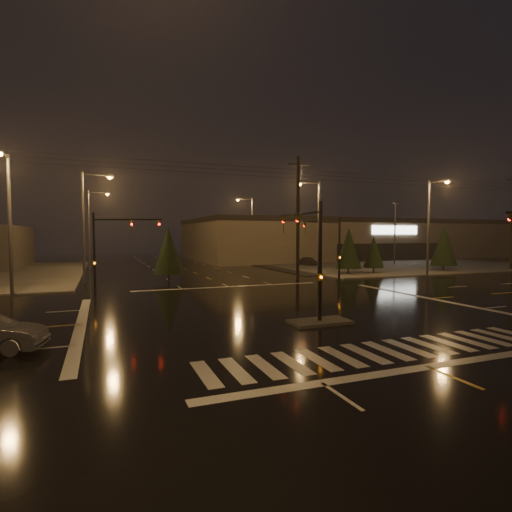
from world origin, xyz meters
The scene contains 24 objects.
ground centered at (0.00, 0.00, 0.00)m, with size 140.00×140.00×0.00m, color black.
sidewalk_ne centered at (30.00, 30.00, 0.06)m, with size 36.00×36.00×0.12m, color #494641.
median_island centered at (0.00, -4.00, 0.07)m, with size 3.00×1.60×0.15m, color #494641.
crosswalk centered at (0.00, -9.00, 0.01)m, with size 15.00×2.60×0.01m, color beige.
stop_bar_near centered at (0.00, -11.00, 0.01)m, with size 16.00×0.50×0.01m, color beige.
stop_bar_far centered at (0.00, 11.00, 0.01)m, with size 16.00×0.50×0.01m, color beige.
parking_lot centered at (35.00, 28.00, 0.04)m, with size 50.00×24.00×0.08m, color black.
retail_building centered at (35.00, 45.99, 3.84)m, with size 60.20×28.30×7.20m.
signal_mast_median centered at (0.00, -3.07, 3.75)m, with size 0.25×4.59×6.00m.
signal_mast_ne centered at (9.50, 10.14, 3.79)m, with size 4.84×1.86×6.00m.
signal_mast_nw centered at (-9.50, 10.14, 3.79)m, with size 4.84×1.86×6.00m.
streetlight_1 centered at (-11.18, 18.00, 5.80)m, with size 2.77×0.32×10.00m.
streetlight_2 centered at (-11.18, 34.00, 5.80)m, with size 2.77×0.32×10.00m.
streetlight_3 centered at (11.18, 16.00, 5.80)m, with size 2.77×0.32×10.00m.
streetlight_4 centered at (11.18, 36.00, 5.80)m, with size 2.77×0.32×10.00m.
streetlight_5 centered at (-16.00, 11.18, 5.80)m, with size 0.32×2.77×10.00m.
streetlight_6 centered at (22.00, 11.18, 5.80)m, with size 0.32×2.77×10.00m.
utility_pole_1 centered at (8.00, 14.00, 6.13)m, with size 2.20×0.32×12.00m.
utility_pole_2 centered at (38.00, 14.00, 6.13)m, with size 2.20×0.32×12.00m.
conifer_0 centered at (15.44, 16.28, 2.92)m, with size 2.85×2.85×5.15m.
conifer_1 centered at (18.65, 16.08, 2.47)m, with size 2.27×2.27×4.25m.
conifer_2 centered at (28.55, 15.62, 3.07)m, with size 3.04×3.04×5.45m.
conifer_3 centered at (-4.14, 16.82, 2.91)m, with size 2.83×2.83×5.12m.
car_parked centered at (17.31, 28.84, 0.66)m, with size 1.55×3.85×1.31m, color black.
Camera 1 is at (-9.97, -21.05, 4.36)m, focal length 28.00 mm.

